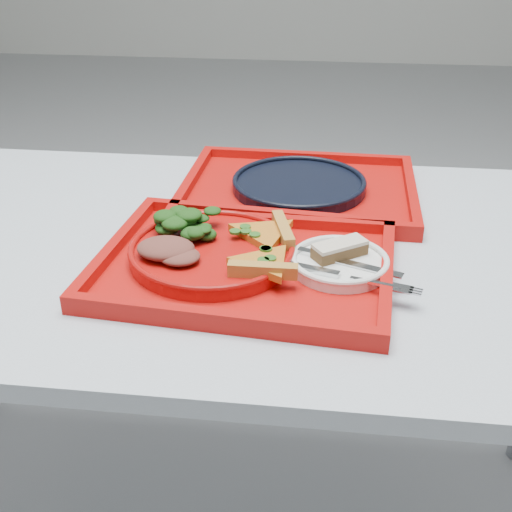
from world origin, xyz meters
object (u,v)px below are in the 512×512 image
(tray_main, at_px, (246,267))
(tray_far, at_px, (299,192))
(dinner_plate, at_px, (212,253))
(navy_plate, at_px, (299,186))
(dessert_bar, at_px, (340,249))

(tray_main, xyz_separation_m, tray_far, (0.06, 0.30, 0.00))
(tray_main, xyz_separation_m, dinner_plate, (-0.05, 0.01, 0.02))
(tray_main, height_order, dinner_plate, dinner_plate)
(tray_main, relative_size, tray_far, 1.00)
(tray_main, height_order, tray_far, same)
(tray_far, height_order, navy_plate, navy_plate)
(tray_main, bearing_deg, dessert_bar, 10.91)
(tray_far, distance_m, navy_plate, 0.01)
(tray_far, relative_size, navy_plate, 1.73)
(tray_main, xyz_separation_m, dessert_bar, (0.14, 0.02, 0.03))
(tray_far, height_order, dinner_plate, dinner_plate)
(tray_far, bearing_deg, dessert_bar, -73.33)
(dinner_plate, distance_m, dessert_bar, 0.20)
(navy_plate, bearing_deg, dinner_plate, -112.09)
(tray_far, distance_m, dessert_bar, 0.30)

